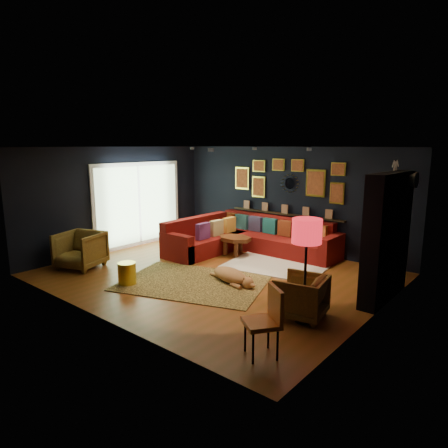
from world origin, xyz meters
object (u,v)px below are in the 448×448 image
Objects in this scene: orange_chair at (267,316)px; dog at (230,272)px; pouf at (212,243)px; armchair_right at (301,294)px; coffee_table at (235,240)px; floor_lamp at (307,236)px; sectional at (245,239)px; armchair_left at (80,248)px; gold_stool at (127,273)px.

orange_chair is 2.78m from dog.
pouf is 0.77× the size of armchair_right.
armchair_right reaches higher than coffee_table.
floor_lamp is at bearing 131.65° from orange_chair.
floor_lamp reaches higher than dog.
coffee_table is at bearing 136.93° from dog.
dog is at bearing -54.19° from coffee_table.
armchair_right is 0.46× the size of floor_lamp.
armchair_right reaches higher than pouf.
orange_chair reaches higher than sectional.
sectional is 3.83× the size of coffee_table.
sectional is at bearing 139.68° from floor_lamp.
dog is (1.15, -1.59, -0.17)m from coffee_table.
pouf is 0.65× the size of armchair_left.
orange_chair is at bearing -83.98° from floor_lamp.
armchair_right is 1.71× the size of gold_stool.
sectional is 0.42m from coffee_table.
floor_lamp is at bearing -11.04° from armchair_left.
coffee_table is at bearing 37.37° from armchair_left.
sectional is at bearing 91.98° from coffee_table.
gold_stool is at bearing -82.43° from pouf.
dog is at bearing -59.92° from sectional.
armchair_left is 5.20m from orange_chair.
armchair_right is at bearing 135.30° from floor_lamp.
gold_stool is 3.59m from orange_chair.
orange_chair reaches higher than armchair_left.
pouf is at bearing -129.66° from armchair_right.
floor_lamp is 2.34m from dog.
pouf is at bearing 150.25° from floor_lamp.
pouf is 2.90m from gold_stool.
armchair_left is 0.55× the size of floor_lamp.
floor_lamp is (3.80, -2.17, 1.12)m from pouf.
armchair_left is 3.39m from dog.
orange_chair is (3.93, -3.36, 0.32)m from pouf.
orange_chair is at bearing -46.65° from coffee_table.
gold_stool reaches higher than dog.
armchair_left is (-1.25, -2.88, 0.23)m from pouf.
armchair_left is 0.98× the size of orange_chair.
sectional is 4.62× the size of armchair_right.
coffee_table is 0.73× the size of dog.
dog is (-1.84, 0.52, -0.16)m from armchair_right.
floor_lamp is at bearing -40.32° from sectional.
sectional is 3.92m from armchair_right.
sectional is 2.32m from dog.
pouf is 2.40m from dog.
pouf is at bearing 47.50° from armchair_left.
coffee_table is 0.56× the size of floor_lamp.
armchair_right is at bearing -9.57° from armchair_left.
orange_chair is (3.24, -3.83, 0.21)m from sectional.
armchair_right is 3.41m from gold_stool.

